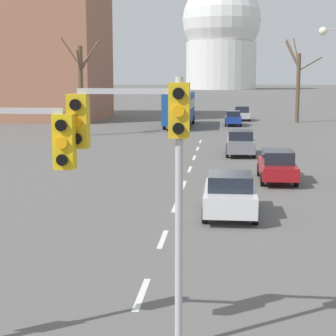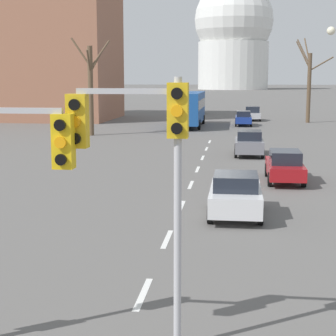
{
  "view_description": "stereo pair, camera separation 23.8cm",
  "coord_description": "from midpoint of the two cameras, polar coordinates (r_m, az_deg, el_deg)",
  "views": [
    {
      "loc": [
        1.84,
        -4.26,
        4.96
      ],
      "look_at": [
        0.76,
        6.52,
        3.21
      ],
      "focal_mm": 60.0,
      "sensor_mm": 36.0,
      "label": 1
    },
    {
      "loc": [
        2.08,
        -4.24,
        4.96
      ],
      "look_at": [
        0.76,
        6.52,
        3.21
      ],
      "focal_mm": 60.0,
      "sensor_mm": 36.0,
      "label": 2
    }
  ],
  "objects": [
    {
      "name": "sedan_far_left",
      "position": [
        59.14,
        7.78,
        5.05
      ],
      "size": [
        1.72,
        4.49,
        1.55
      ],
      "color": "navy",
      "rests_on": "ground_plane"
    },
    {
      "name": "city_bus",
      "position": [
        57.24,
        2.32,
        6.25
      ],
      "size": [
        2.66,
        10.8,
        3.48
      ],
      "color": "#19478C",
      "rests_on": "ground_plane"
    },
    {
      "name": "sedan_near_left",
      "position": [
        78.9,
        3.03,
        6.17
      ],
      "size": [
        1.77,
        4.6,
        1.67
      ],
      "color": "black",
      "rests_on": "ground_plane"
    },
    {
      "name": "apartment_block_left",
      "position": [
        70.42,
        -13.03,
        13.72
      ],
      "size": [
        18.0,
        14.0,
        21.64
      ],
      "primitive_type": "cube",
      "color": "#9E664C",
      "rests_on": "ground_plane"
    },
    {
      "name": "sedan_mid_centre",
      "position": [
        36.39,
        8.43,
        2.53
      ],
      "size": [
        1.84,
        4.08,
        1.61
      ],
      "color": "slate",
      "rests_on": "ground_plane"
    },
    {
      "name": "lane_stripe_2",
      "position": [
        17.54,
        0.3,
        -7.23
      ],
      "size": [
        0.16,
        2.0,
        0.01
      ],
      "primitive_type": "cube",
      "color": "silver",
      "rests_on": "ground_plane"
    },
    {
      "name": "lane_stripe_6",
      "position": [
        35.12,
        3.73,
        1.05
      ],
      "size": [
        0.16,
        2.0,
        0.01
      ],
      "primitive_type": "cube",
      "color": "silver",
      "rests_on": "ground_plane"
    },
    {
      "name": "bare_tree_left_near",
      "position": [
        49.06,
        -7.69,
        8.32
      ],
      "size": [
        2.73,
        4.89,
        8.33
      ],
      "color": "brown",
      "rests_on": "ground_plane"
    },
    {
      "name": "sedan_distant_centre",
      "position": [
        66.28,
        8.67,
        5.49
      ],
      "size": [
        1.91,
        4.04,
        1.66
      ],
      "color": "#B7B7BC",
      "rests_on": "ground_plane"
    },
    {
      "name": "lane_stripe_5",
      "position": [
        30.68,
        3.24,
        -0.13
      ],
      "size": [
        0.16,
        2.0,
        0.01
      ],
      "primitive_type": "cube",
      "color": "silver",
      "rests_on": "ground_plane"
    },
    {
      "name": "capitol_dome",
      "position": [
        245.05,
        6.7,
        13.28
      ],
      "size": [
        33.06,
        33.06,
        46.7
      ],
      "color": "silver",
      "rests_on": "ground_plane"
    },
    {
      "name": "bare_tree_right_near",
      "position": [
        64.5,
        14.22,
        8.44
      ],
      "size": [
        4.03,
        2.6,
        9.39
      ],
      "color": "brown",
      "rests_on": "ground_plane"
    },
    {
      "name": "sedan_far_right",
      "position": [
        20.39,
        7.21,
        -2.68
      ],
      "size": [
        1.9,
        3.91,
        1.57
      ],
      "color": "silver",
      "rests_on": "ground_plane"
    },
    {
      "name": "lane_stripe_4",
      "position": [
        26.26,
        2.59,
        -1.71
      ],
      "size": [
        0.16,
        2.0,
        0.01
      ],
      "primitive_type": "cube",
      "color": "silver",
      "rests_on": "ground_plane"
    },
    {
      "name": "traffic_signal_centre_tall",
      "position": [
        9.92,
        -1.93,
        2.3
      ],
      "size": [
        2.16,
        0.34,
        4.97
      ],
      "color": "#B2B2B7",
      "rests_on": "ground_plane"
    },
    {
      "name": "lane_stripe_7",
      "position": [
        39.58,
        4.11,
        1.96
      ],
      "size": [
        0.16,
        2.0,
        0.01
      ],
      "primitive_type": "cube",
      "color": "silver",
      "rests_on": "ground_plane"
    },
    {
      "name": "lane_stripe_3",
      "position": [
        21.87,
        1.68,
        -3.92
      ],
      "size": [
        0.16,
        2.0,
        0.01
      ],
      "primitive_type": "cube",
      "color": "silver",
      "rests_on": "ground_plane"
    },
    {
      "name": "sedan_near_right",
      "position": [
        27.49,
        12.02,
        0.23
      ],
      "size": [
        1.72,
        4.32,
        1.53
      ],
      "color": "maroon",
      "rests_on": "ground_plane"
    },
    {
      "name": "lane_stripe_1",
      "position": [
        13.33,
        -2.02,
        -12.66
      ],
      "size": [
        0.16,
        2.0,
        0.01
      ],
      "primitive_type": "cube",
      "color": "silver",
      "rests_on": "ground_plane"
    },
    {
      "name": "lane_stripe_8",
      "position": [
        44.04,
        4.41,
        2.69
      ],
      "size": [
        0.16,
        2.0,
        0.01
      ],
      "primitive_type": "cube",
      "color": "silver",
      "rests_on": "ground_plane"
    }
  ]
}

